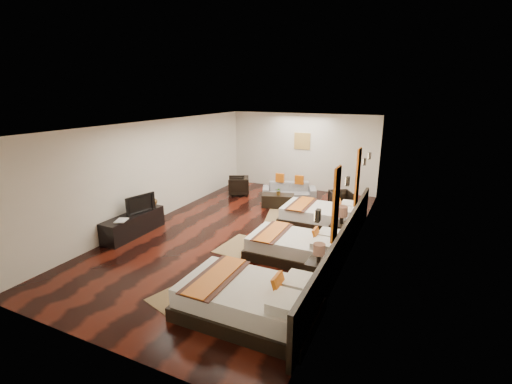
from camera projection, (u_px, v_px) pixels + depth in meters
The scene contains 30 objects.
floor at pixel (244, 232), 9.26m from camera, with size 5.50×9.50×0.01m, color black.
ceiling at pixel (243, 124), 8.49m from camera, with size 5.50×9.50×0.01m, color white.
back_wall at pixel (302, 152), 13.01m from camera, with size 5.50×0.01×2.80m, color silver.
left_wall at pixel (158, 170), 9.99m from camera, with size 0.01×9.50×2.80m, color silver.
right_wall at pixel (355, 193), 7.76m from camera, with size 0.01×9.50×2.80m, color silver.
headboard_panel at pixel (343, 246), 7.34m from camera, with size 0.08×6.60×0.90m, color black.
bed_near at pixel (250, 300), 5.72m from camera, with size 2.26×1.42×0.86m.
bed_mid at pixel (296, 246), 7.77m from camera, with size 2.02×1.27×0.77m.
bed_far at pixel (321, 216), 9.66m from camera, with size 2.10×1.32×0.80m.
nightstand_a at pixel (318, 271), 6.66m from camera, with size 0.43×0.43×0.84m.
nightstand_b at pixel (341, 232), 8.40m from camera, with size 0.49×0.49×0.97m.
jute_mat_near at pixel (184, 294), 6.42m from camera, with size 0.75×1.20×0.01m, color olive.
jute_mat_mid at pixel (239, 246), 8.42m from camera, with size 0.75×1.20×0.01m, color olive.
jute_mat_far at pixel (280, 216), 10.41m from camera, with size 0.75×1.20×0.01m, color olive.
tv_console at pixel (134, 224), 9.02m from camera, with size 0.50×1.80×0.55m, color black.
tv at pixel (139, 203), 9.03m from camera, with size 0.84×0.11×0.48m, color black.
book at pixel (116, 220), 8.47m from camera, with size 0.26×0.35×0.03m, color black.
figurine at pixel (151, 200), 9.52m from camera, with size 0.32×0.32×0.33m, color brown.
sofa at pixel (289, 190), 12.14m from camera, with size 1.81×0.71×0.53m, color gray.
armchair_left at pixel (238, 186), 12.48m from camera, with size 0.70×0.72×0.66m, color black.
armchair_right at pixel (341, 200), 10.95m from camera, with size 0.62×0.64×0.58m, color black.
coffee_table at pixel (278, 200), 11.24m from camera, with size 1.00×0.50×0.40m, color black.
table_plant at pixel (279, 191), 11.11m from camera, with size 0.22×0.19×0.24m, color #2F6421.
orange_panel_a at pixel (336, 204), 6.03m from camera, with size 0.04×0.40×1.30m, color #D86014.
orange_panel_b at pixel (358, 177), 7.95m from camera, with size 0.04×0.40×1.30m, color #D86014.
sconce_near at pixel (318, 216), 5.04m from camera, with size 0.07×0.12×0.18m.
sconce_mid at pixel (348, 181), 6.96m from camera, with size 0.07×0.12×0.18m.
sconce_far at pixel (365, 162), 8.87m from camera, with size 0.07×0.12×0.18m.
sconce_lounge at pixel (370, 156), 9.66m from camera, with size 0.07×0.12×0.18m.
gold_artwork at pixel (302, 141), 12.88m from camera, with size 0.60×0.04×0.60m, color #AD873F.
Camera 1 is at (3.91, -7.68, 3.57)m, focal length 24.72 mm.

